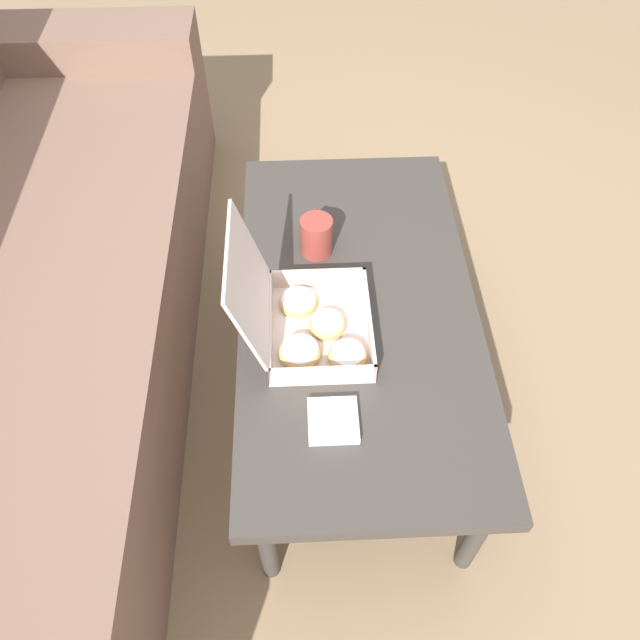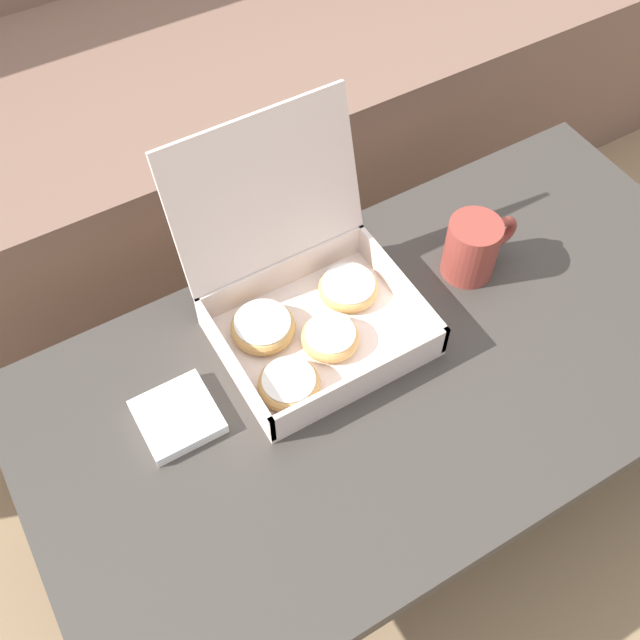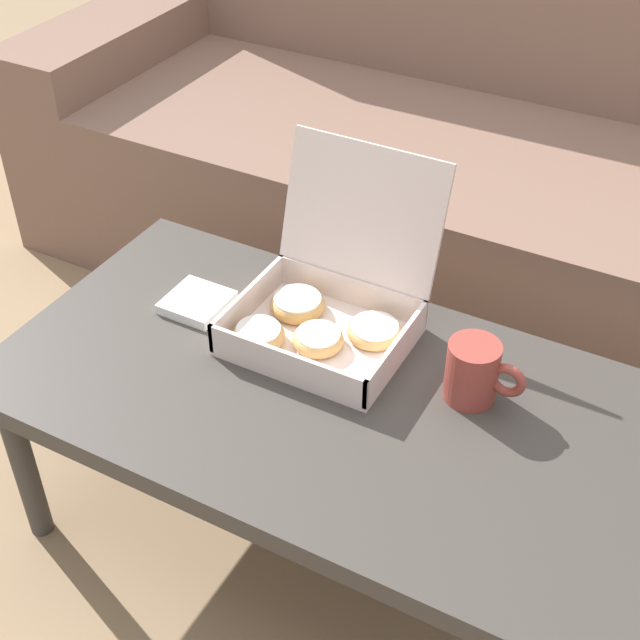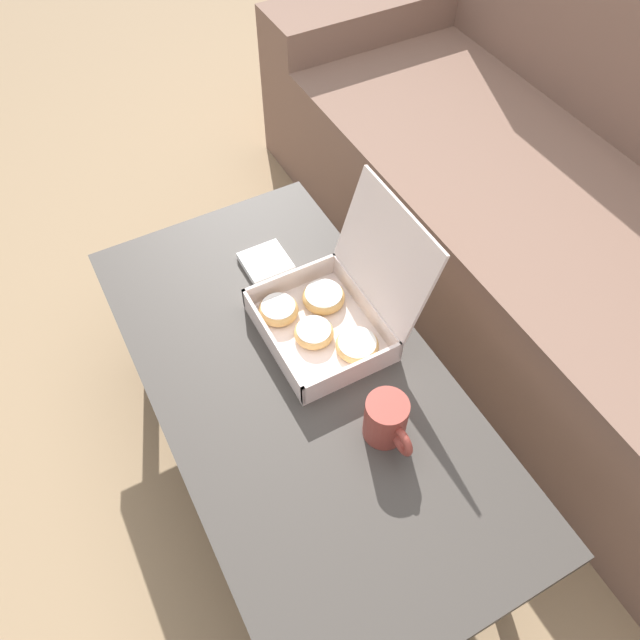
% 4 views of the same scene
% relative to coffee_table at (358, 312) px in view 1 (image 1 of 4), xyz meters
% --- Properties ---
extents(ground_plane, '(12.00, 12.00, 0.00)m').
position_rel_coffee_table_xyz_m(ground_plane, '(0.00, 0.14, -0.37)').
color(ground_plane, '#937756').
extents(coffee_table, '(1.18, 0.61, 0.40)m').
position_rel_coffee_table_xyz_m(coffee_table, '(0.00, 0.00, 0.00)').
color(coffee_table, '#3D3833').
rests_on(coffee_table, ground_plane).
extents(pastry_box, '(0.30, 0.32, 0.30)m').
position_rel_coffee_table_xyz_m(pastry_box, '(-0.10, 0.14, 0.09)').
color(pastry_box, silver).
rests_on(pastry_box, coffee_table).
extents(coffee_mug, '(0.13, 0.09, 0.11)m').
position_rel_coffee_table_xyz_m(coffee_mug, '(0.20, 0.10, 0.09)').
color(coffee_mug, '#993D33').
rests_on(coffee_mug, coffee_table).
extents(napkin_stack, '(0.11, 0.11, 0.02)m').
position_rel_coffee_table_xyz_m(napkin_stack, '(-0.34, 0.08, 0.05)').
color(napkin_stack, white).
rests_on(napkin_stack, coffee_table).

